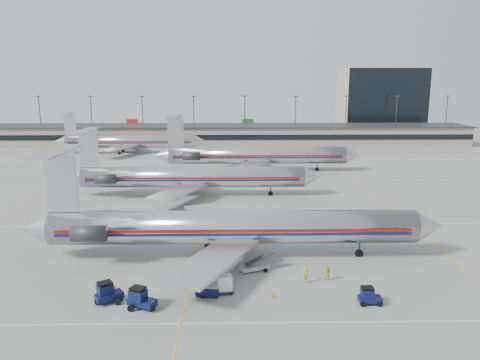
{
  "coord_description": "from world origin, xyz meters",
  "views": [
    {
      "loc": [
        4.4,
        -54.52,
        20.24
      ],
      "look_at": [
        5.72,
        19.83,
        4.5
      ],
      "focal_mm": 35.0,
      "sensor_mm": 36.0,
      "label": 1
    }
  ],
  "objects_px": {
    "jet_foreground": "(225,227)",
    "tug_center": "(140,299)",
    "jet_second_row": "(188,177)",
    "uld_container": "(225,284)",
    "belt_loader": "(255,266)"
  },
  "relations": [
    {
      "from": "tug_center",
      "to": "uld_container",
      "type": "height_order",
      "value": "tug_center"
    },
    {
      "from": "belt_loader",
      "to": "uld_container",
      "type": "bearing_deg",
      "value": -144.4
    },
    {
      "from": "tug_center",
      "to": "belt_loader",
      "type": "xyz_separation_m",
      "value": [
        10.87,
        8.48,
        -0.41
      ]
    },
    {
      "from": "jet_second_row",
      "to": "tug_center",
      "type": "relative_size",
      "value": 16.41
    },
    {
      "from": "uld_container",
      "to": "tug_center",
      "type": "bearing_deg",
      "value": -166.34
    },
    {
      "from": "jet_foreground",
      "to": "tug_center",
      "type": "distance_m",
      "value": 14.85
    },
    {
      "from": "jet_foreground",
      "to": "tug_center",
      "type": "height_order",
      "value": "jet_foreground"
    },
    {
      "from": "uld_container",
      "to": "belt_loader",
      "type": "bearing_deg",
      "value": 49.75
    },
    {
      "from": "tug_center",
      "to": "uld_container",
      "type": "xyz_separation_m",
      "value": [
        7.58,
        3.12,
        -0.05
      ]
    },
    {
      "from": "jet_foreground",
      "to": "tug_center",
      "type": "bearing_deg",
      "value": -121.04
    },
    {
      "from": "uld_container",
      "to": "belt_loader",
      "type": "xyz_separation_m",
      "value": [
        3.29,
        5.36,
        -0.36
      ]
    },
    {
      "from": "jet_foreground",
      "to": "belt_loader",
      "type": "xyz_separation_m",
      "value": [
        3.35,
        -4.01,
        -3.22
      ]
    },
    {
      "from": "jet_second_row",
      "to": "uld_container",
      "type": "relative_size",
      "value": 24.99
    },
    {
      "from": "jet_foreground",
      "to": "uld_container",
      "type": "bearing_deg",
      "value": -89.61
    },
    {
      "from": "jet_second_row",
      "to": "tug_center",
      "type": "distance_m",
      "value": 42.73
    }
  ]
}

